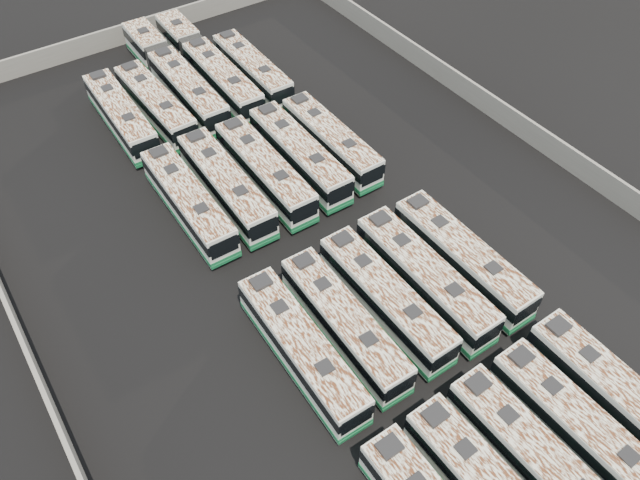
% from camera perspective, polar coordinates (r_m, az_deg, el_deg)
% --- Properties ---
extents(ground, '(140.00, 140.00, 0.00)m').
position_cam_1_polar(ground, '(49.18, 0.17, 0.37)').
color(ground, black).
rests_on(ground, ground).
extents(perimeter_wall, '(45.20, 73.20, 2.20)m').
position_cam_1_polar(perimeter_wall, '(48.38, 0.17, 1.26)').
color(perimeter_wall, slate).
rests_on(perimeter_wall, ground).
extents(bus_front_center, '(2.85, 12.15, 3.41)m').
position_cam_1_polar(bus_front_center, '(39.16, 19.29, -18.63)').
color(bus_front_center, white).
rests_on(bus_front_center, ground).
extents(bus_front_right, '(2.87, 12.16, 3.41)m').
position_cam_1_polar(bus_front_right, '(40.89, 22.77, -15.83)').
color(bus_front_right, white).
rests_on(bus_front_right, ground).
extents(bus_front_far_right, '(2.71, 12.34, 3.47)m').
position_cam_1_polar(bus_front_far_right, '(42.84, 25.59, -12.95)').
color(bus_front_far_right, white).
rests_on(bus_front_far_right, ground).
extents(bus_midfront_far_left, '(2.88, 12.31, 3.46)m').
position_cam_1_polar(bus_midfront_far_left, '(40.67, -1.69, -9.93)').
color(bus_midfront_far_left, white).
rests_on(bus_midfront_far_left, ground).
extents(bus_midfront_left, '(2.80, 12.08, 3.39)m').
position_cam_1_polar(bus_midfront_left, '(41.83, 2.22, -7.64)').
color(bus_midfront_left, white).
rests_on(bus_midfront_left, ground).
extents(bus_midfront_center, '(2.65, 12.16, 3.42)m').
position_cam_1_polar(bus_midfront_center, '(43.23, 6.00, -5.35)').
color(bus_midfront_center, white).
rests_on(bus_midfront_center, ground).
extents(bus_midfront_right, '(2.68, 12.53, 3.53)m').
position_cam_1_polar(bus_midfront_right, '(44.67, 9.53, -3.43)').
color(bus_midfront_right, white).
rests_on(bus_midfront_right, ground).
extents(bus_midfront_far_right, '(2.72, 12.41, 3.49)m').
position_cam_1_polar(bus_midfront_far_right, '(46.46, 12.87, -1.60)').
color(bus_midfront_far_right, white).
rests_on(bus_midfront_far_right, ground).
extents(bus_midback_far_left, '(2.79, 12.34, 3.47)m').
position_cam_1_polar(bus_midback_far_left, '(50.42, -11.92, 3.42)').
color(bus_midback_far_left, white).
rests_on(bus_midback_far_left, ground).
extents(bus_midback_left, '(2.94, 12.57, 3.53)m').
position_cam_1_polar(bus_midback_left, '(51.29, -8.57, 4.97)').
color(bus_midback_left, white).
rests_on(bus_midback_left, ground).
extents(bus_midback_center, '(2.80, 12.50, 3.51)m').
position_cam_1_polar(bus_midback_center, '(52.24, -5.07, 6.31)').
color(bus_midback_center, white).
rests_on(bus_midback_center, ground).
extents(bus_midback_right, '(2.84, 12.54, 3.52)m').
position_cam_1_polar(bus_midback_right, '(53.65, -1.91, 7.80)').
color(bus_midback_right, white).
rests_on(bus_midback_right, ground).
extents(bus_midback_far_right, '(2.58, 12.00, 3.38)m').
position_cam_1_polar(bus_midback_far_right, '(55.21, 1.02, 9.05)').
color(bus_midback_far_right, white).
rests_on(bus_midback_far_right, ground).
extents(bus_back_far_left, '(2.88, 12.23, 3.43)m').
position_cam_1_polar(bus_back_far_left, '(60.88, -17.72, 10.78)').
color(bus_back_far_left, white).
rests_on(bus_back_far_left, ground).
extents(bus_back_left, '(2.89, 12.26, 3.44)m').
position_cam_1_polar(bus_back_left, '(61.38, -14.76, 11.86)').
color(bus_back_left, white).
rests_on(bus_back_left, ground).
extents(bus_back_center, '(2.98, 19.55, 3.54)m').
position_cam_1_polar(bus_back_center, '(65.17, -13.22, 14.50)').
color(bus_back_center, white).
rests_on(bus_back_center, ground).
extents(bus_back_right, '(3.05, 19.35, 3.50)m').
position_cam_1_polar(bus_back_right, '(66.08, -10.24, 15.48)').
color(bus_back_right, white).
rests_on(bus_back_right, ground).
extents(bus_back_far_right, '(2.75, 12.02, 3.38)m').
position_cam_1_polar(bus_back_far_right, '(64.80, -6.20, 15.21)').
color(bus_back_far_right, white).
rests_on(bus_back_far_right, ground).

